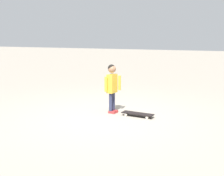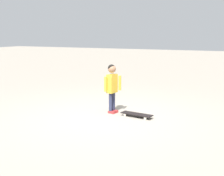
# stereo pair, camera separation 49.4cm
# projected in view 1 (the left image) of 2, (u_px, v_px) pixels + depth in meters

# --- Properties ---
(ground_plane) EXTENTS (50.00, 50.00, 0.00)m
(ground_plane) POSITION_uv_depth(u_px,v_px,m) (105.00, 118.00, 6.22)
(ground_plane) COLOR #9E9384
(child_person) EXTENTS (0.34, 0.27, 1.06)m
(child_person) POSITION_uv_depth(u_px,v_px,m) (112.00, 83.00, 6.54)
(child_person) COLOR #2D3351
(child_person) RESTS_ON ground
(skateboard) EXTENTS (0.28, 0.70, 0.07)m
(skateboard) POSITION_uv_depth(u_px,v_px,m) (138.00, 114.00, 6.34)
(skateboard) COLOR black
(skateboard) RESTS_ON ground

